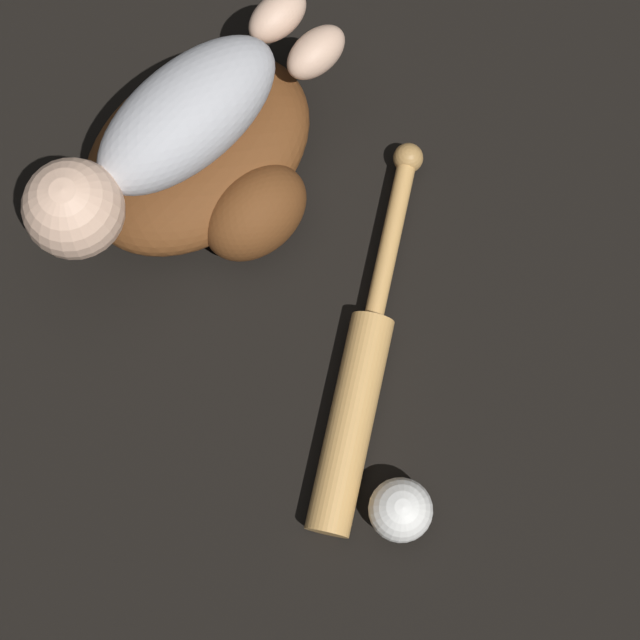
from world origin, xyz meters
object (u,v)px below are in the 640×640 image
object	(u,v)px
baseball_bat	(360,380)
baseball	(401,510)
baseball_glove	(207,162)
baby_figure	(164,134)

from	to	relation	value
baseball_bat	baseball	size ratio (longest dim) A/B	5.51
baseball_glove	baby_figure	bearing A→B (deg)	-23.57
baby_figure	baseball_bat	xyz separation A→B (m)	(-0.01, 0.31, -0.12)
baseball_glove	baseball	xyz separation A→B (m)	(0.08, 0.43, -0.01)
baseball_glove	baseball_bat	size ratio (longest dim) A/B	0.79
baby_figure	baseball	bearing A→B (deg)	83.57
baby_figure	baseball_glove	bearing A→B (deg)	156.43
baseball_bat	baseball	xyz separation A→B (m)	(0.06, 0.13, 0.01)
baby_figure	baseball_bat	distance (m)	0.33
baby_figure	baseball	size ratio (longest dim) A/B	5.90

